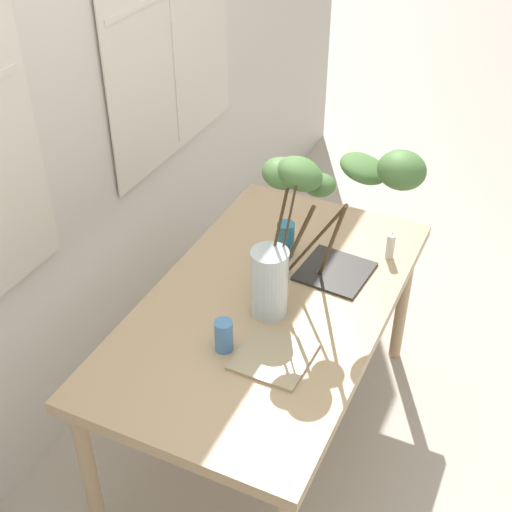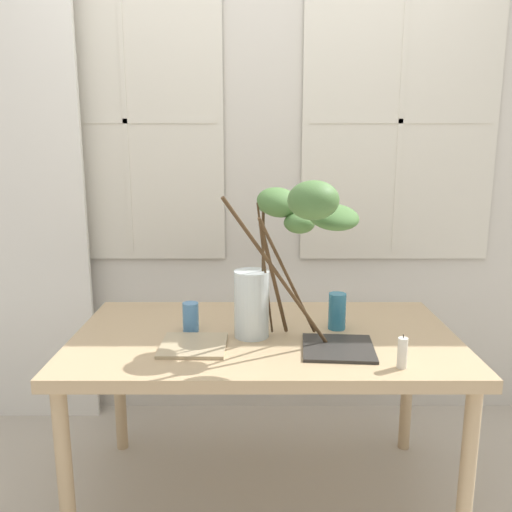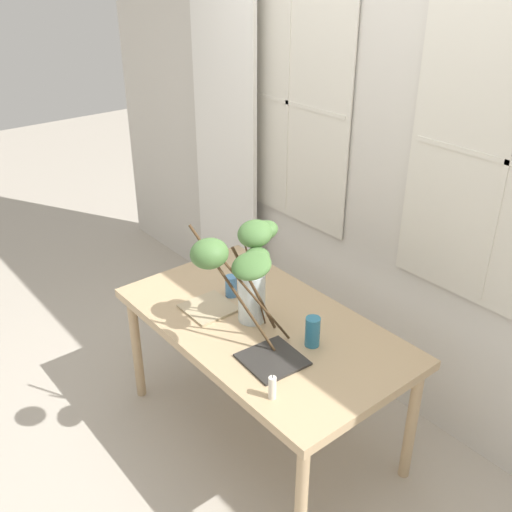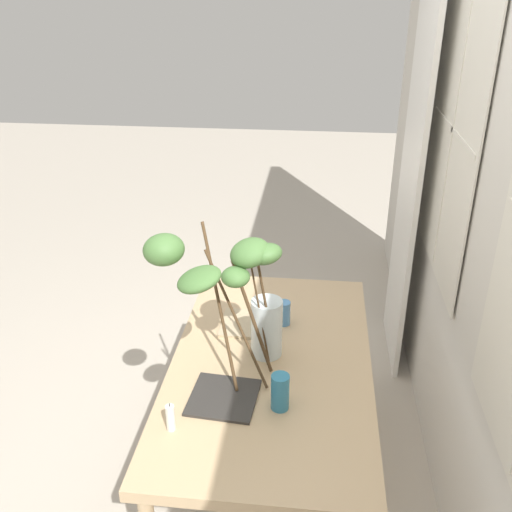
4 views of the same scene
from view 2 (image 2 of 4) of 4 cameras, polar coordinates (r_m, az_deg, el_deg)
ground at (r=2.45m, az=0.94°, el=-24.46°), size 14.00×14.00×0.00m
back_wall_with_windows at (r=2.81m, az=0.78°, el=11.32°), size 5.52×0.14×2.84m
curtain_sheer_side at (r=2.91m, az=-24.12°, el=7.71°), size 0.64×0.03×2.58m
dining_table at (r=2.13m, az=1.00°, el=-10.06°), size 1.50×0.85×0.72m
vase_with_branches at (r=1.87m, az=2.62°, el=0.64°), size 0.49×0.55×0.64m
drinking_glass_blue_left at (r=2.13m, az=-7.02°, el=-6.56°), size 0.06×0.06×0.12m
drinking_glass_blue_right at (r=2.16m, az=8.82°, el=-5.92°), size 0.07×0.07×0.15m
plate_square_left at (r=1.99m, az=-6.73°, el=-9.56°), size 0.24×0.24×0.01m
plate_square_right at (r=1.97m, az=8.94°, el=-9.79°), size 0.28×0.28×0.01m
pillar_candle at (r=1.85m, az=15.60°, el=-10.07°), size 0.03×0.03×0.12m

